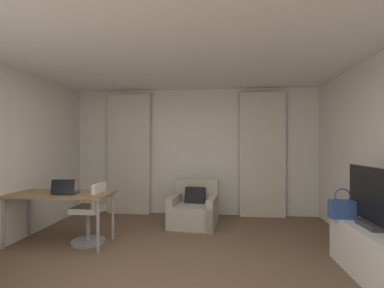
% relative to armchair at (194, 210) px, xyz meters
% --- Properties ---
extents(wall_window, '(5.12, 0.06, 2.60)m').
position_rel_armchair_xyz_m(wall_window, '(-0.06, 0.81, 1.03)').
color(wall_window, silver).
rests_on(wall_window, ground).
extents(ceiling, '(5.12, 6.12, 0.06)m').
position_rel_armchair_xyz_m(ceiling, '(-0.06, -2.22, 2.36)').
color(ceiling, white).
rests_on(ceiling, wall_left).
extents(curtain_left_panel, '(0.90, 0.06, 2.50)m').
position_rel_armchair_xyz_m(curtain_left_panel, '(-1.44, 0.68, 0.98)').
color(curtain_left_panel, beige).
rests_on(curtain_left_panel, ground).
extents(curtain_right_panel, '(0.90, 0.06, 2.50)m').
position_rel_armchair_xyz_m(curtain_right_panel, '(1.31, 0.68, 0.98)').
color(curtain_right_panel, beige).
rests_on(curtain_right_panel, ground).
extents(armchair, '(0.89, 0.86, 0.80)m').
position_rel_armchair_xyz_m(armchair, '(0.00, 0.00, 0.00)').
color(armchair, '#B2A899').
rests_on(armchair, ground).
extents(desk, '(1.47, 0.62, 0.74)m').
position_rel_armchair_xyz_m(desk, '(-1.86, -1.11, 0.42)').
color(desk, olive).
rests_on(desk, ground).
extents(desk_chair, '(0.48, 0.48, 0.88)m').
position_rel_armchair_xyz_m(desk_chair, '(-1.43, -1.04, 0.13)').
color(desk_chair, gray).
rests_on(desk_chair, ground).
extents(laptop, '(0.35, 0.28, 0.22)m').
position_rel_armchair_xyz_m(laptop, '(-1.73, -1.21, 0.52)').
color(laptop, '#2D2D33').
rests_on(laptop, desk).
extents(tv_console, '(0.45, 1.19, 0.54)m').
position_rel_armchair_xyz_m(tv_console, '(2.11, -1.77, 0.01)').
color(tv_console, white).
rests_on(tv_console, ground).
extents(tv_flatscreen, '(0.20, 0.95, 0.66)m').
position_rel_armchair_xyz_m(tv_flatscreen, '(2.11, -1.74, 0.59)').
color(tv_flatscreen, '#333338').
rests_on(tv_flatscreen, tv_console).
extents(handbag_primary, '(0.30, 0.14, 0.37)m').
position_rel_armchair_xyz_m(handbag_primary, '(1.96, -1.38, 0.40)').
color(handbag_primary, '#335193').
rests_on(handbag_primary, tv_console).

